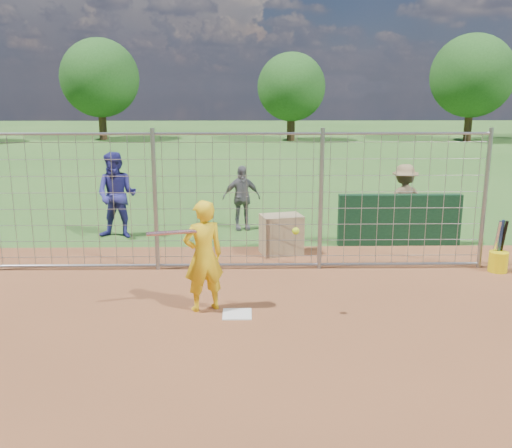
{
  "coord_description": "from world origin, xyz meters",
  "views": [
    {
      "loc": [
        0.13,
        -8.13,
        3.3
      ],
      "look_at": [
        0.3,
        0.8,
        1.15
      ],
      "focal_mm": 40.0,
      "sensor_mm": 36.0,
      "label": 1
    }
  ],
  "objects_px": {
    "bystander_b": "(241,198)",
    "equipment_bin": "(281,234)",
    "bystander_a": "(117,195)",
    "bystander_c": "(404,201)",
    "batter": "(203,256)",
    "bucket_with_bats": "(498,259)"
  },
  "relations": [
    {
      "from": "batter",
      "to": "bystander_a",
      "type": "xyz_separation_m",
      "value": [
        -2.22,
        4.33,
        0.11
      ]
    },
    {
      "from": "bystander_b",
      "to": "bystander_a",
      "type": "bearing_deg",
      "value": -176.3
    },
    {
      "from": "bystander_c",
      "to": "equipment_bin",
      "type": "bearing_deg",
      "value": 18.22
    },
    {
      "from": "bystander_a",
      "to": "equipment_bin",
      "type": "distance_m",
      "value": 3.86
    },
    {
      "from": "bystander_c",
      "to": "bucket_with_bats",
      "type": "height_order",
      "value": "bystander_c"
    },
    {
      "from": "bystander_c",
      "to": "batter",
      "type": "bearing_deg",
      "value": 38.61
    },
    {
      "from": "bystander_a",
      "to": "bystander_b",
      "type": "height_order",
      "value": "bystander_a"
    },
    {
      "from": "bystander_c",
      "to": "bucket_with_bats",
      "type": "distance_m",
      "value": 2.87
    },
    {
      "from": "bystander_a",
      "to": "bystander_c",
      "type": "relative_size",
      "value": 1.18
    },
    {
      "from": "bystander_b",
      "to": "equipment_bin",
      "type": "relative_size",
      "value": 1.91
    },
    {
      "from": "bystander_a",
      "to": "equipment_bin",
      "type": "xyz_separation_m",
      "value": [
        3.58,
        -1.35,
        -0.56
      ]
    },
    {
      "from": "batter",
      "to": "equipment_bin",
      "type": "bearing_deg",
      "value": -137.94
    },
    {
      "from": "bystander_b",
      "to": "equipment_bin",
      "type": "distance_m",
      "value": 2.24
    },
    {
      "from": "equipment_bin",
      "to": "bystander_b",
      "type": "bearing_deg",
      "value": 97.99
    },
    {
      "from": "batter",
      "to": "bystander_c",
      "type": "distance_m",
      "value": 6.03
    },
    {
      "from": "bystander_a",
      "to": "equipment_bin",
      "type": "bearing_deg",
      "value": -11.5
    },
    {
      "from": "bystander_a",
      "to": "bystander_b",
      "type": "xyz_separation_m",
      "value": [
        2.76,
        0.7,
        -0.2
      ]
    },
    {
      "from": "equipment_bin",
      "to": "bucket_with_bats",
      "type": "xyz_separation_m",
      "value": [
        3.9,
        -1.24,
        -0.15
      ]
    },
    {
      "from": "bystander_b",
      "to": "bucket_with_bats",
      "type": "xyz_separation_m",
      "value": [
        4.72,
        -3.3,
        -0.52
      ]
    },
    {
      "from": "batter",
      "to": "equipment_bin",
      "type": "height_order",
      "value": "batter"
    },
    {
      "from": "equipment_bin",
      "to": "bucket_with_bats",
      "type": "height_order",
      "value": "bucket_with_bats"
    },
    {
      "from": "batter",
      "to": "bucket_with_bats",
      "type": "relative_size",
      "value": 1.74
    }
  ]
}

